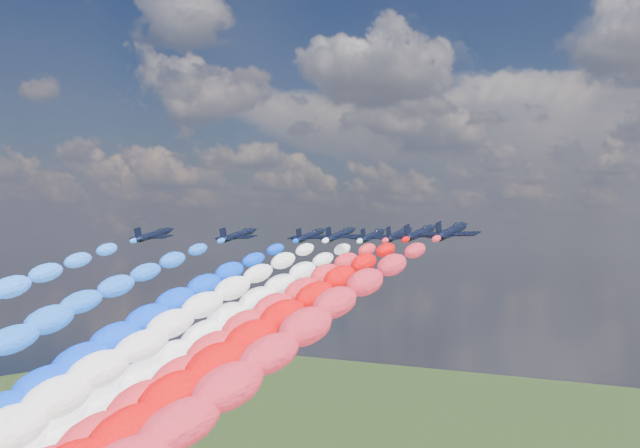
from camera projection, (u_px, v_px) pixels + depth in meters
The scene contains 15 objects.
jet_0 at pixel (153, 235), 167.93m from camera, with size 9.54×12.79×2.82m, color black, non-canonical shape.
jet_1 at pixel (238, 235), 170.82m from camera, with size 9.54×12.79×2.82m, color black, non-canonical shape.
trail_1 at pixel (29, 343), 128.30m from camera, with size 7.02×98.42×40.21m, color blue, non-canonical shape.
jet_2 at pixel (310, 235), 174.38m from camera, with size 9.54×12.79×2.82m, color black, non-canonical shape.
trail_2 at pixel (131, 340), 131.85m from camera, with size 7.02×98.42×40.21m, color #073AEF, non-canonical shape.
jet_3 at pixel (340, 235), 163.77m from camera, with size 9.54×12.79×2.82m, color black, non-canonical shape.
trail_3 at pixel (156, 349), 121.25m from camera, with size 7.02×98.42×40.21m, color white, non-canonical shape.
jet_4 at pixel (373, 235), 177.22m from camera, with size 9.54×12.79×2.82m, color black, non-canonical shape.
trail_4 at pixel (217, 339), 134.70m from camera, with size 7.02×98.42×40.21m, color white, non-canonical shape.
jet_5 at pixel (399, 234), 160.20m from camera, with size 9.54×12.79×2.82m, color black, non-canonical shape.
trail_5 at pixel (230, 352), 117.68m from camera, with size 7.02×98.42×40.21m, color red, non-canonical shape.
jet_6 at pixel (420, 233), 144.80m from camera, with size 9.54×12.79×2.82m, color black, non-canonical shape.
trail_6 at pixel (234, 368), 102.28m from camera, with size 7.02×98.42×40.21m, color red, non-canonical shape.
jet_7 at pixel (451, 231), 128.99m from camera, with size 9.54×12.79×2.82m, color black, non-canonical shape.
trail_7 at pixel (247, 390), 86.47m from camera, with size 7.02×98.42×40.21m, color red, non-canonical shape.
Camera 1 is at (89.53, -126.46, 87.99)m, focal length 45.33 mm.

